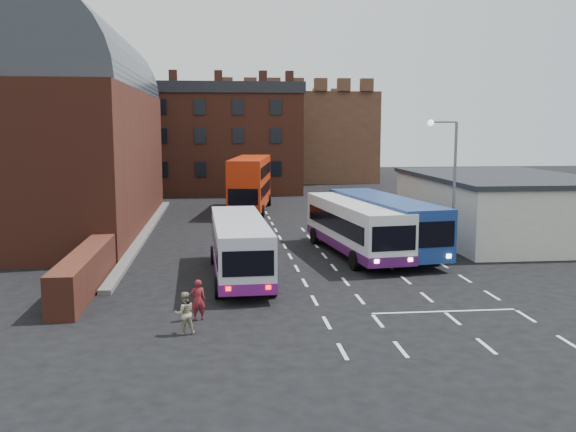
{
  "coord_description": "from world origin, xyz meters",
  "views": [
    {
      "loc": [
        -4.0,
        -27.47,
        7.45
      ],
      "look_at": [
        0.0,
        10.0,
        2.2
      ],
      "focal_mm": 40.0,
      "sensor_mm": 36.0,
      "label": 1
    }
  ],
  "objects": [
    {
      "name": "castle_keep",
      "position": [
        6.0,
        66.0,
        6.0
      ],
      "size": [
        22.0,
        22.0,
        12.0
      ],
      "primitive_type": "cube",
      "color": "brown",
      "rests_on": "ground"
    },
    {
      "name": "cream_building",
      "position": [
        15.0,
        14.0,
        2.16
      ],
      "size": [
        10.4,
        16.4,
        4.25
      ],
      "color": "beige",
      "rests_on": "ground"
    },
    {
      "name": "pedestrian_red",
      "position": [
        -4.91,
        -3.1,
        0.81
      ],
      "size": [
        0.64,
        0.47,
        1.61
      ],
      "primitive_type": "imported",
      "rotation": [
        0.0,
        0.0,
        3.29
      ],
      "color": "maroon",
      "rests_on": "ground"
    },
    {
      "name": "street_lamp",
      "position": [
        8.34,
        5.92,
        4.73
      ],
      "size": [
        1.56,
        0.59,
        7.84
      ],
      "rotation": [
        0.0,
        0.0,
        -0.26
      ],
      "color": "slate",
      "rests_on": "ground"
    },
    {
      "name": "bus_white_inbound",
      "position": [
        3.78,
        8.66,
        1.86
      ],
      "size": [
        4.05,
        11.76,
        3.14
      ],
      "rotation": [
        0.0,
        0.0,
        3.27
      ],
      "color": "silver",
      "rests_on": "ground"
    },
    {
      "name": "bus_red_double",
      "position": [
        -1.32,
        28.84,
        2.54
      ],
      "size": [
        4.44,
        12.21,
        4.78
      ],
      "rotation": [
        0.0,
        0.0,
        2.99
      ],
      "color": "red",
      "rests_on": "ground"
    },
    {
      "name": "forecourt_wall",
      "position": [
        -10.2,
        2.0,
        0.9
      ],
      "size": [
        1.2,
        10.0,
        1.8
      ],
      "primitive_type": "cube",
      "color": "#602B1E",
      "rests_on": "ground"
    },
    {
      "name": "bus_white_outbound",
      "position": [
        -3.08,
        3.83,
        1.73
      ],
      "size": [
        3.0,
        10.83,
        2.93
      ],
      "rotation": [
        0.0,
        0.0,
        0.04
      ],
      "color": "silver",
      "rests_on": "ground"
    },
    {
      "name": "bus_blue",
      "position": [
        5.66,
        9.31,
        1.95
      ],
      "size": [
        4.59,
        12.37,
        3.3
      ],
      "rotation": [
        0.0,
        0.0,
        3.3
      ],
      "color": "navy",
      "rests_on": "ground"
    },
    {
      "name": "brick_terrace",
      "position": [
        -6.0,
        46.0,
        5.5
      ],
      "size": [
        22.0,
        10.0,
        11.0
      ],
      "primitive_type": "cube",
      "color": "brown",
      "rests_on": "ground"
    },
    {
      "name": "ground",
      "position": [
        0.0,
        0.0,
        0.0
      ],
      "size": [
        180.0,
        180.0,
        0.0
      ],
      "primitive_type": "plane",
      "color": "black"
    },
    {
      "name": "railway_station",
      "position": [
        -15.5,
        21.0,
        7.64
      ],
      "size": [
        12.0,
        28.0,
        16.0
      ],
      "color": "#602B1E",
      "rests_on": "ground"
    },
    {
      "name": "pedestrian_beige",
      "position": [
        -5.34,
        -4.78,
        0.79
      ],
      "size": [
        0.89,
        0.77,
        1.57
      ],
      "primitive_type": "imported",
      "rotation": [
        0.0,
        0.0,
        3.4
      ],
      "color": "tan",
      "rests_on": "ground"
    }
  ]
}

